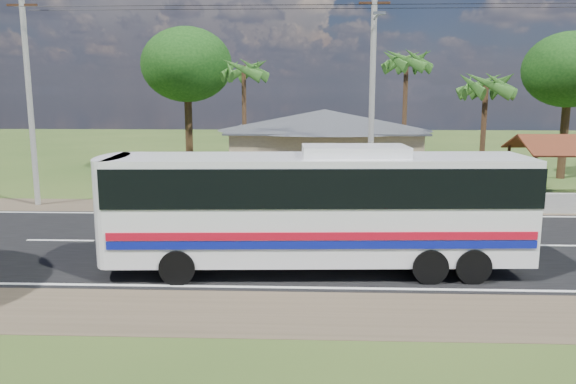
% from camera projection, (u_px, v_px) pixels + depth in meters
% --- Properties ---
extents(ground, '(120.00, 120.00, 0.00)m').
position_uv_depth(ground, '(304.00, 243.00, 20.31)').
color(ground, '#294619').
rests_on(ground, ground).
extents(road, '(120.00, 16.00, 0.03)m').
position_uv_depth(road, '(304.00, 243.00, 20.31)').
color(road, black).
rests_on(road, ground).
extents(house, '(12.40, 10.00, 5.00)m').
position_uv_depth(house, '(324.00, 140.00, 32.58)').
color(house, tan).
rests_on(house, ground).
extents(waiting_shed, '(5.20, 4.48, 3.35)m').
position_uv_depth(waiting_shed, '(570.00, 147.00, 27.68)').
color(waiting_shed, '#3A2115').
rests_on(waiting_shed, ground).
extents(concrete_barrier, '(7.00, 0.30, 0.90)m').
position_uv_depth(concrete_barrier, '(572.00, 203.00, 25.27)').
color(concrete_barrier, '#9E9E99').
rests_on(concrete_barrier, ground).
extents(utility_poles, '(32.80, 2.22, 11.00)m').
position_uv_depth(utility_poles, '(365.00, 84.00, 25.56)').
color(utility_poles, '#9E9E99').
rests_on(utility_poles, ground).
extents(palm_near, '(2.80, 2.80, 6.70)m').
position_uv_depth(palm_near, '(486.00, 86.00, 29.74)').
color(palm_near, '#47301E').
rests_on(palm_near, ground).
extents(palm_mid, '(2.80, 2.80, 8.20)m').
position_uv_depth(palm_mid, '(406.00, 62.00, 34.05)').
color(palm_mid, '#47301E').
rests_on(palm_mid, ground).
extents(palm_far, '(2.80, 2.80, 7.70)m').
position_uv_depth(palm_far, '(244.00, 71.00, 35.01)').
color(palm_far, '#47301E').
rests_on(palm_far, ground).
extents(tree_behind_house, '(6.00, 6.00, 9.61)m').
position_uv_depth(tree_behind_house, '(187.00, 65.00, 37.05)').
color(tree_behind_house, '#47301E').
rests_on(tree_behind_house, ground).
extents(tree_behind_shed, '(5.60, 5.60, 9.02)m').
position_uv_depth(tree_behind_shed, '(570.00, 70.00, 34.24)').
color(tree_behind_shed, '#47301E').
rests_on(tree_behind_shed, ground).
extents(coach_bus, '(12.52, 3.25, 3.85)m').
position_uv_depth(coach_bus, '(320.00, 201.00, 16.84)').
color(coach_bus, silver).
rests_on(coach_bus, ground).
extents(motorcycle, '(2.06, 1.39, 1.02)m').
position_uv_depth(motorcycle, '(290.00, 193.00, 27.48)').
color(motorcycle, black).
rests_on(motorcycle, ground).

